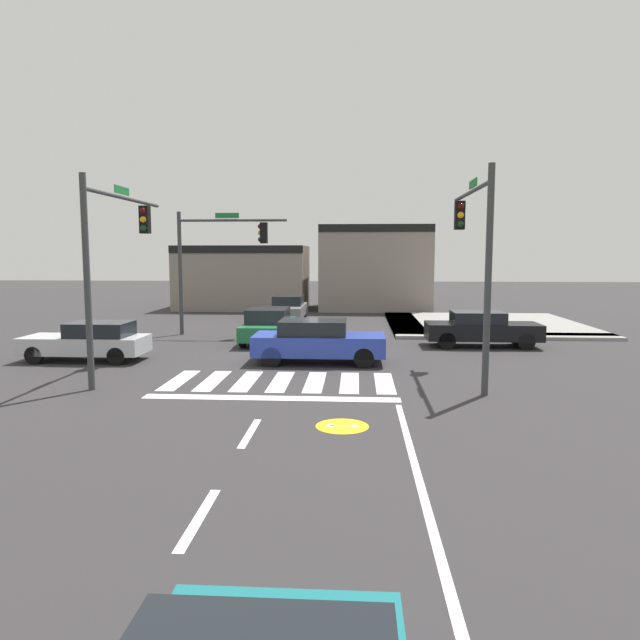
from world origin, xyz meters
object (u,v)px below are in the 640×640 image
object	(u,v)px
car_green	(269,325)
car_gray	(288,308)
traffic_signal_northwest	(218,250)
car_blue	(318,341)
traffic_signal_southeast	(474,239)
car_black	(481,329)
traffic_signal_southwest	(116,241)
car_silver	(89,341)

from	to	relation	value
car_green	car_gray	bearing A→B (deg)	-179.47
traffic_signal_northwest	car_blue	bearing A→B (deg)	-52.93
car_green	traffic_signal_southeast	bearing A→B (deg)	45.62
traffic_signal_northwest	car_black	world-z (taller)	traffic_signal_northwest
traffic_signal_southeast	car_gray	size ratio (longest dim) A/B	1.40
traffic_signal_southwest	traffic_signal_southeast	xyz separation A→B (m)	(10.81, -0.04, 0.06)
traffic_signal_northwest	car_blue	size ratio (longest dim) A/B	1.26
car_silver	car_blue	bearing A→B (deg)	-179.01
traffic_signal_southeast	car_black	xyz separation A→B (m)	(1.66, 6.42, -3.48)
car_gray	car_green	size ratio (longest dim) A/B	0.97
car_gray	car_green	xyz separation A→B (m)	(0.07, -7.67, -0.01)
car_green	car_blue	bearing A→B (deg)	27.78
car_black	car_gray	distance (m)	12.19
traffic_signal_southeast	car_blue	world-z (taller)	traffic_signal_southeast
traffic_signal_northwest	car_green	bearing A→B (deg)	-38.71
traffic_signal_southeast	car_silver	bearing A→B (deg)	79.85
traffic_signal_southwest	car_green	xyz separation A→B (m)	(3.60, 7.01, -3.43)
car_black	car_gray	bearing A→B (deg)	137.12
traffic_signal_northwest	car_gray	distance (m)	6.91
car_black	car_blue	world-z (taller)	car_blue
car_blue	car_green	distance (m)	5.20
traffic_signal_northwest	car_green	distance (m)	4.71
traffic_signal_southeast	car_blue	size ratio (longest dim) A/B	1.35
traffic_signal_southwest	car_blue	size ratio (longest dim) A/B	1.31
traffic_signal_southeast	car_gray	bearing A→B (deg)	26.31
car_black	car_silver	distance (m)	15.13
car_blue	car_green	bearing A→B (deg)	-62.22
traffic_signal_southeast	car_silver	world-z (taller)	traffic_signal_southeast
traffic_signal_southwest	car_black	distance (m)	14.42
car_blue	car_gray	world-z (taller)	car_blue
traffic_signal_southwest	car_black	bearing A→B (deg)	-62.88
car_green	car_silver	world-z (taller)	car_green
car_black	car_green	xyz separation A→B (m)	(-8.86, 0.63, -0.00)
traffic_signal_northwest	traffic_signal_southeast	xyz separation A→B (m)	(9.87, -9.19, 0.25)
traffic_signal_southwest	car_silver	xyz separation A→B (m)	(-2.10, 2.27, -3.46)
traffic_signal_northwest	car_blue	distance (m)	9.03
car_green	car_silver	size ratio (longest dim) A/B	1.05
car_gray	car_silver	bearing A→B (deg)	-24.39
car_green	traffic_signal_northwest	bearing A→B (deg)	-128.71
car_gray	traffic_signal_northwest	bearing A→B (deg)	-25.16
traffic_signal_southeast	car_black	size ratio (longest dim) A/B	1.34
traffic_signal_southwest	car_gray	size ratio (longest dim) A/B	1.37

